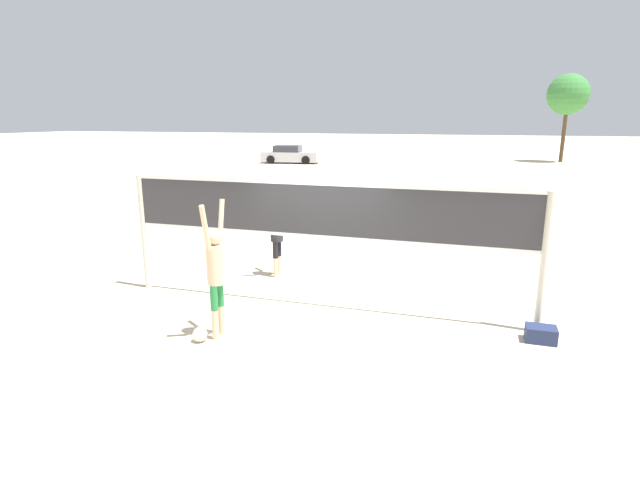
# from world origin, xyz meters

# --- Properties ---
(ground_plane) EXTENTS (200.00, 200.00, 0.00)m
(ground_plane) POSITION_xyz_m (0.00, 0.00, 0.00)
(ground_plane) COLOR beige
(volleyball_net) EXTENTS (7.70, 0.12, 2.36)m
(volleyball_net) POSITION_xyz_m (0.00, 0.00, 1.67)
(volleyball_net) COLOR beige
(volleyball_net) RESTS_ON ground_plane
(player_spiker) EXTENTS (0.28, 0.72, 2.23)m
(player_spiker) POSITION_xyz_m (-1.19, -1.75, 1.18)
(player_spiker) COLOR beige
(player_spiker) RESTS_ON ground_plane
(player_blocker) EXTENTS (0.28, 0.68, 1.99)m
(player_blocker) POSITION_xyz_m (-1.48, 1.53, 1.04)
(player_blocker) COLOR beige
(player_blocker) RESTS_ON ground_plane
(volleyball) EXTENTS (0.24, 0.24, 0.24)m
(volleyball) POSITION_xyz_m (-1.38, -2.01, 0.12)
(volleyball) COLOR silver
(volleyball) RESTS_ON ground_plane
(gear_bag) EXTENTS (0.47, 0.33, 0.25)m
(gear_bag) POSITION_xyz_m (3.81, -0.40, 0.13)
(gear_bag) COLOR navy
(gear_bag) RESTS_ON ground_plane
(parked_car_near) EXTENTS (4.62, 2.30, 1.36)m
(parked_car_near) POSITION_xyz_m (-11.28, 28.51, 0.62)
(parked_car_near) COLOR #B7B7BC
(parked_car_near) RESTS_ON ground_plane
(tree_left_cluster) EXTENTS (3.14, 3.14, 6.81)m
(tree_left_cluster) POSITION_xyz_m (9.15, 35.81, 5.20)
(tree_left_cluster) COLOR #4C3823
(tree_left_cluster) RESTS_ON ground_plane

